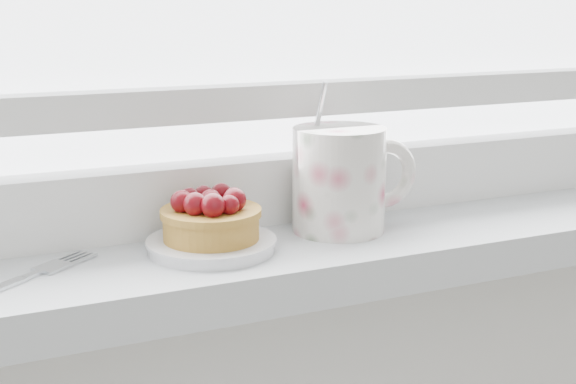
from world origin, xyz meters
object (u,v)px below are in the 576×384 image
floral_mug (342,177)px  fork (8,284)px  saucer (212,245)px  raspberry_tart (211,217)px

floral_mug → fork: size_ratio=0.93×
saucer → fork: (-0.19, -0.02, -0.00)m
raspberry_tart → floral_mug: floral_mug is taller
fork → raspberry_tart: bearing=6.1°
saucer → fork: size_ratio=0.75×
saucer → raspberry_tart: raspberry_tart is taller
saucer → raspberry_tart: size_ratio=1.30×
raspberry_tart → fork: raspberry_tart is taller
fork → floral_mug: bearing=5.5°
raspberry_tart → fork: bearing=-173.9°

